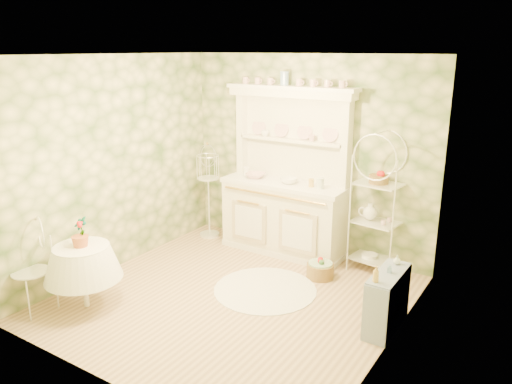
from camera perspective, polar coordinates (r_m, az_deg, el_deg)
The scene contains 22 objects.
floor at distance 5.86m, azimuth -2.69°, elevation -12.03°, with size 3.60×3.60×0.00m, color tan.
ceiling at distance 5.17m, azimuth -3.10°, elevation 15.38°, with size 3.60×3.60×0.00m, color white.
wall_left at distance 6.54m, azimuth -15.86°, elevation 3.02°, with size 3.60×3.60×0.00m, color beige.
wall_right at distance 4.60m, azimuth 15.74°, elevation -2.44°, with size 3.60×3.60×0.00m, color beige.
wall_back at distance 6.86m, azimuth 5.88°, elevation 4.15°, with size 3.60×3.60×0.00m, color beige.
wall_front at distance 4.10m, azimuth -17.65°, elevation -4.86°, with size 3.60×3.60×0.00m, color beige.
kitchen_dresser at distance 6.76m, azimuth 3.24°, elevation 2.24°, with size 1.87×0.61×2.29m, color white.
bakers_rack at distance 6.40m, azimuth 13.67°, elevation -1.09°, with size 0.57×0.41×1.84m, color white.
side_shelf at distance 5.34m, azimuth 14.74°, elevation -11.93°, with size 0.26×0.71×0.61m, color #8796BA.
round_table at distance 5.85m, azimuth -19.05°, elevation -9.18°, with size 0.64×0.64×0.70m, color white.
cafe_chair at distance 5.94m, azimuth -24.37°, elevation -8.24°, with size 0.42×0.42×0.92m, color white.
birdcage_stand at distance 7.46m, azimuth -5.46°, elevation 0.42°, with size 0.36×0.36×1.51m, color white.
floor_basket at distance 6.35m, azimuth 7.35°, elevation -8.75°, with size 0.34×0.34×0.22m, color olive.
lace_rug at distance 6.04m, azimuth 1.05°, elevation -11.08°, with size 1.22×1.22×0.01m, color white.
bowl_floral at distance 7.01m, azimuth -0.05°, elevation 1.70°, with size 0.28×0.28×0.07m, color white.
bowl_white at distance 6.74m, azimuth 3.74°, elevation 1.06°, with size 0.24×0.24×0.08m, color white.
cup_left at distance 6.99m, azimuth 1.05°, elevation 6.63°, with size 0.11×0.11×0.09m, color white.
cup_right at distance 6.66m, azimuth 6.40°, elevation 6.04°, with size 0.09×0.09×0.08m, color white.
potted_geranium at distance 5.69m, azimuth -19.25°, elevation -4.47°, with size 0.17×0.11×0.32m, color #3F7238.
bottle_amber at distance 4.95m, azimuth 13.53°, elevation -9.25°, with size 0.06×0.06×0.16m, color gold.
bottle_blue at distance 5.18m, azimuth 15.02°, elevation -8.51°, with size 0.04×0.04×0.10m, color #7FA2CF.
bottle_glass at distance 5.40m, azimuth 15.81°, elevation -7.64°, with size 0.08×0.08×0.10m, color silver.
Camera 1 is at (3.01, -4.20, 2.77)m, focal length 35.00 mm.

